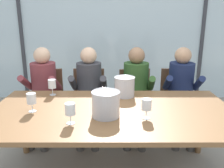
{
  "coord_description": "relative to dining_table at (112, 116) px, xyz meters",
  "views": [
    {
      "loc": [
        0.0,
        -2.08,
        1.6
      ],
      "look_at": [
        0.0,
        0.35,
        0.89
      ],
      "focal_mm": 38.75,
      "sensor_mm": 36.0,
      "label": 1
    }
  ],
  "objects": [
    {
      "name": "person_olive_shirt",
      "position": [
        0.3,
        0.86,
        0.01
      ],
      "size": [
        0.49,
        0.63,
        1.2
      ],
      "rotation": [
        0.0,
        0.0,
        -0.09
      ],
      "color": "#2D5123",
      "rests_on": "ground"
    },
    {
      "name": "dining_table",
      "position": [
        0.0,
        0.0,
        0.0
      ],
      "size": [
        2.27,
        1.18,
        0.74
      ],
      "color": "brown",
      "rests_on": "ground"
    },
    {
      "name": "ice_bucket_primary",
      "position": [
        -0.05,
        -0.14,
        0.18
      ],
      "size": [
        0.25,
        0.25,
        0.23
      ],
      "color": "#B7B7BC",
      "rests_on": "dining_table"
    },
    {
      "name": "chair_center",
      "position": [
        0.32,
        1.01,
        -0.17
      ],
      "size": [
        0.49,
        0.49,
        0.88
      ],
      "rotation": [
        0.0,
        0.0,
        0.13
      ],
      "color": "brown",
      "rests_on": "ground"
    },
    {
      "name": "person_charcoal_jacket",
      "position": [
        -0.3,
        0.86,
        0.01
      ],
      "size": [
        0.46,
        0.61,
        1.2
      ],
      "rotation": [
        0.0,
        0.0,
        -0.0
      ],
      "color": "#38383D",
      "rests_on": "ground"
    },
    {
      "name": "chair_near_curtain",
      "position": [
        -0.88,
        1.0,
        -0.17
      ],
      "size": [
        0.5,
        0.5,
        0.88
      ],
      "rotation": [
        0.0,
        0.0,
        0.14
      ],
      "color": "brown",
      "rests_on": "ground"
    },
    {
      "name": "wine_glass_spare_empty",
      "position": [
        -0.73,
        -0.03,
        0.18
      ],
      "size": [
        0.08,
        0.08,
        0.17
      ],
      "color": "silver",
      "rests_on": "dining_table"
    },
    {
      "name": "ice_bucket_secondary",
      "position": [
        0.13,
        0.4,
        0.17
      ],
      "size": [
        0.22,
        0.22,
        0.21
      ],
      "color": "#B7B7BC",
      "rests_on": "dining_table"
    },
    {
      "name": "ground",
      "position": [
        0.0,
        1.0,
        -0.68
      ],
      "size": [
        14.0,
        14.0,
        0.0
      ],
      "primitive_type": "plane",
      "color": "#9E9384"
    },
    {
      "name": "wine_glass_by_left_taster",
      "position": [
        -0.65,
        0.44,
        0.18
      ],
      "size": [
        0.08,
        0.08,
        0.17
      ],
      "color": "silver",
      "rests_on": "dining_table"
    },
    {
      "name": "person_maroon_top",
      "position": [
        -0.89,
        0.86,
        0.01
      ],
      "size": [
        0.48,
        0.63,
        1.2
      ],
      "rotation": [
        0.0,
        0.0,
        -0.08
      ],
      "color": "brown",
      "rests_on": "ground"
    },
    {
      "name": "person_navy_polo",
      "position": [
        0.89,
        0.86,
        0.01
      ],
      "size": [
        0.48,
        0.63,
        1.2
      ],
      "rotation": [
        0.0,
        0.0,
        -0.07
      ],
      "color": "#192347",
      "rests_on": "ground"
    },
    {
      "name": "chair_right_of_center",
      "position": [
        0.87,
        1.02,
        -0.17
      ],
      "size": [
        0.49,
        0.49,
        0.88
      ],
      "rotation": [
        0.0,
        0.0,
        -0.11
      ],
      "color": "brown",
      "rests_on": "ground"
    },
    {
      "name": "wine_glass_center_pour",
      "position": [
        0.29,
        -0.19,
        0.18
      ],
      "size": [
        0.08,
        0.08,
        0.17
      ],
      "color": "silver",
      "rests_on": "dining_table"
    },
    {
      "name": "hillside_vineyard",
      "position": [
        0.0,
        5.95,
        0.34
      ],
      "size": [
        13.47,
        2.4,
        2.04
      ],
      "primitive_type": "cube",
      "color": "#386633",
      "rests_on": "ground"
    },
    {
      "name": "window_mullion_right",
      "position": [
        1.68,
        2.48,
        0.62
      ],
      "size": [
        0.06,
        0.06,
        2.6
      ],
      "primitive_type": "cube",
      "color": "#38383D",
      "rests_on": "ground"
    },
    {
      "name": "wine_glass_near_bucket",
      "position": [
        -0.13,
        0.06,
        0.18
      ],
      "size": [
        0.08,
        0.08,
        0.17
      ],
      "color": "silver",
      "rests_on": "dining_table"
    },
    {
      "name": "window_mullion_left",
      "position": [
        -1.68,
        2.48,
        0.62
      ],
      "size": [
        0.06,
        0.06,
        2.6
      ],
      "primitive_type": "cube",
      "color": "#38383D",
      "rests_on": "ground"
    },
    {
      "name": "wine_glass_by_right_taster",
      "position": [
        -0.34,
        -0.28,
        0.18
      ],
      "size": [
        0.08,
        0.08,
        0.17
      ],
      "color": "silver",
      "rests_on": "dining_table"
    },
    {
      "name": "window_glass_panel",
      "position": [
        0.0,
        2.5,
        0.62
      ],
      "size": [
        7.47,
        0.03,
        2.6
      ],
      "primitive_type": "cube",
      "color": "silver",
      "rests_on": "ground"
    },
    {
      "name": "chair_left_of_center",
      "position": [
        -0.32,
        1.03,
        -0.17
      ],
      "size": [
        0.44,
        0.44,
        0.88
      ],
      "rotation": [
        0.0,
        0.0,
        -0.01
      ],
      "color": "brown",
      "rests_on": "ground"
    }
  ]
}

